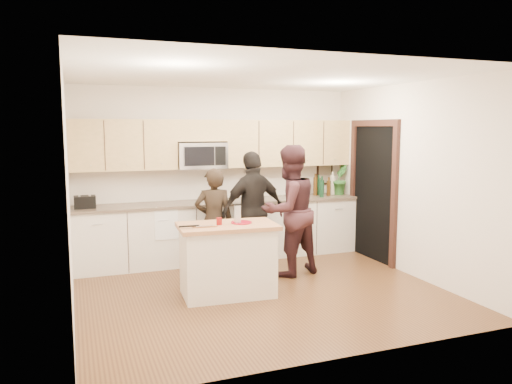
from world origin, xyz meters
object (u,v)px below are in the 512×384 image
object	(u,v)px
woman_left	(214,221)
woman_right	(253,210)
toaster	(85,202)
island	(228,259)
woman_center	(289,211)

from	to	relation	value
woman_left	woman_right	size ratio (longest dim) A/B	0.87
toaster	woman_right	xyz separation A→B (m)	(2.33, -0.62, -0.16)
island	woman_right	distance (m)	1.33
island	toaster	xyz separation A→B (m)	(-1.61, 1.65, 0.57)
woman_left	woman_center	world-z (taller)	woman_center
toaster	woman_right	size ratio (longest dim) A/B	0.17
woman_center	island	bearing A→B (deg)	11.49
woman_center	toaster	bearing A→B (deg)	-37.75
woman_left	woman_center	distance (m)	1.09
toaster	woman_center	xyz separation A→B (m)	(2.69, -1.10, -0.11)
island	woman_center	size ratio (longest dim) A/B	0.68
woman_left	woman_center	xyz separation A→B (m)	(0.96, -0.49, 0.17)
island	woman_center	distance (m)	1.30
woman_center	woman_right	world-z (taller)	woman_center
island	toaster	world-z (taller)	toaster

